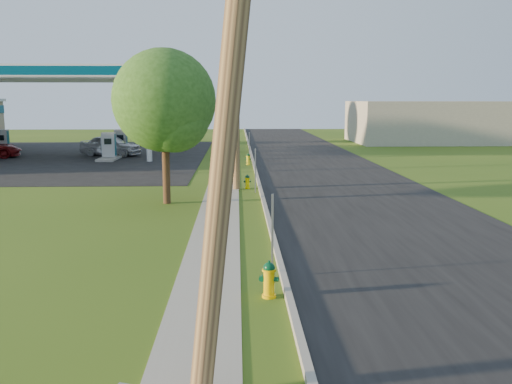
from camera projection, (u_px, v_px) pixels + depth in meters
ground_plane at (273, 363)px, 8.63m from camera, size 140.00×140.00×0.00m
road at (384, 221)px, 18.63m from camera, size 8.00×120.00×0.02m
curb at (269, 220)px, 18.48m from camera, size 0.15×120.00×0.15m
sidewalk at (217, 222)px, 18.43m from camera, size 1.50×120.00×0.03m
forecourt at (26, 157)px, 39.60m from camera, size 26.00×28.00×0.02m
utility_pole_near at (233, 46)px, 6.82m from camera, size 1.40×0.32×9.48m
utility_pole_mid at (236, 82)px, 24.52m from camera, size 1.40×0.32×9.80m
utility_pole_far at (236, 91)px, 42.28m from camera, size 1.40×0.32×9.50m
sign_post_near at (272, 236)px, 12.61m from camera, size 0.05×0.04×2.00m
sign_post_mid at (255, 171)px, 24.23m from camera, size 0.05×0.04×2.00m
sign_post_far at (249, 147)px, 36.25m from camera, size 0.05×0.04×2.00m
gas_canopy at (49, 75)px, 38.68m from camera, size 18.18×9.18×6.40m
fuel_pump_ne at (109, 149)px, 37.74m from camera, size 1.20×3.20×1.90m
fuel_pump_sw at (3, 145)px, 41.37m from camera, size 1.20×3.20×1.90m
fuel_pump_se at (121, 145)px, 41.68m from camera, size 1.20×3.20×1.90m
price_pylon at (165, 76)px, 29.73m from camera, size 0.34×2.04×6.85m
distant_building at (426, 122)px, 53.24m from camera, size 14.00×10.00×4.00m
tree_verge at (167, 105)px, 21.19m from camera, size 4.05×4.05×6.14m
tree_lot at (183, 93)px, 50.48m from camera, size 4.87×4.87×7.38m
hydrant_near at (269, 279)px, 11.42m from camera, size 0.42×0.37×0.81m
hydrant_mid at (247, 182)px, 25.50m from camera, size 0.35×0.31×0.68m
hydrant_far at (248, 159)px, 34.81m from camera, size 0.39×0.35×0.76m
car_silver at (111, 146)px, 40.31m from camera, size 4.91×3.17×1.56m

